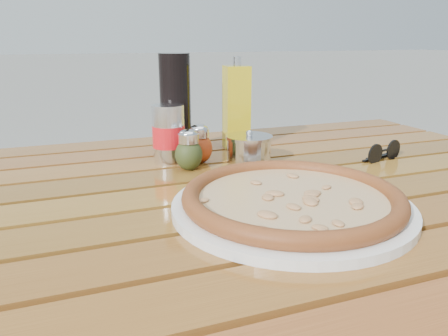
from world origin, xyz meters
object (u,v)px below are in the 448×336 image
object	(u,v)px
pepper_shaker	(199,144)
olive_oil_cruet	(236,107)
parmesan_tin	(249,149)
dark_bottle	(175,106)
sunglasses	(383,153)
table	(228,227)
plate	(292,207)
oregano_shaker	(189,151)
soda_can	(169,134)
pizza	(292,197)

from	to	relation	value
pepper_shaker	olive_oil_cruet	size ratio (longest dim) A/B	0.39
parmesan_tin	olive_oil_cruet	bearing A→B (deg)	78.70
dark_bottle	sunglasses	xyz separation A→B (m)	(0.40, -0.19, -0.09)
table	plate	world-z (taller)	plate
oregano_shaker	sunglasses	bearing A→B (deg)	-11.01
oregano_shaker	olive_oil_cruet	bearing A→B (deg)	40.90
oregano_shaker	soda_can	size ratio (longest dim) A/B	0.68
soda_can	pizza	bearing A→B (deg)	-72.27
dark_bottle	sunglasses	world-z (taller)	dark_bottle
pizza	olive_oil_cruet	distance (m)	0.41
table	parmesan_tin	size ratio (longest dim) A/B	11.94
plate	olive_oil_cruet	xyz separation A→B (m)	(0.07, 0.40, 0.09)
dark_bottle	olive_oil_cruet	bearing A→B (deg)	7.33
soda_can	olive_oil_cruet	distance (m)	0.19
oregano_shaker	dark_bottle	world-z (taller)	dark_bottle
olive_oil_cruet	parmesan_tin	size ratio (longest dim) A/B	1.79
pizza	parmesan_tin	bearing A→B (deg)	80.28
pizza	oregano_shaker	world-z (taller)	oregano_shaker
pizza	sunglasses	xyz separation A→B (m)	(0.32, 0.19, -0.01)
pepper_shaker	parmesan_tin	bearing A→B (deg)	-25.77
pizza	pepper_shaker	bearing A→B (deg)	98.95
plate	sunglasses	xyz separation A→B (m)	(0.32, 0.19, 0.01)
oregano_shaker	olive_oil_cruet	size ratio (longest dim) A/B	0.39
pizza	olive_oil_cruet	size ratio (longest dim) A/B	1.91
pepper_shaker	dark_bottle	xyz separation A→B (m)	(-0.03, 0.07, 0.07)
pepper_shaker	dark_bottle	distance (m)	0.11
table	oregano_shaker	bearing A→B (deg)	104.08
table	soda_can	xyz separation A→B (m)	(-0.06, 0.20, 0.13)
plate	soda_can	distance (m)	0.35
pepper_shaker	sunglasses	distance (m)	0.39
plate	parmesan_tin	size ratio (longest dim) A/B	3.07
oregano_shaker	dark_bottle	xyz separation A→B (m)	(0.01, 0.12, 0.07)
plate	olive_oil_cruet	distance (m)	0.42
pepper_shaker	olive_oil_cruet	distance (m)	0.16
plate	pepper_shaker	distance (m)	0.31
olive_oil_cruet	parmesan_tin	xyz separation A→B (m)	(-0.03, -0.14, -0.07)
parmesan_tin	sunglasses	bearing A→B (deg)	-15.12
dark_bottle	soda_can	world-z (taller)	dark_bottle
table	parmesan_tin	bearing A→B (deg)	53.03
soda_can	parmesan_tin	size ratio (longest dim) A/B	1.02
olive_oil_cruet	plate	bearing A→B (deg)	-100.27
pizza	sunglasses	world-z (taller)	sunglasses
soda_can	parmesan_tin	world-z (taller)	soda_can
oregano_shaker	sunglasses	xyz separation A→B (m)	(0.41, -0.08, -0.02)
pepper_shaker	parmesan_tin	size ratio (longest dim) A/B	0.70
pizza	soda_can	world-z (taller)	soda_can
olive_oil_cruet	parmesan_tin	bearing A→B (deg)	-101.30
table	oregano_shaker	distance (m)	0.18
dark_bottle	sunglasses	distance (m)	0.46
dark_bottle	olive_oil_cruet	size ratio (longest dim) A/B	1.05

